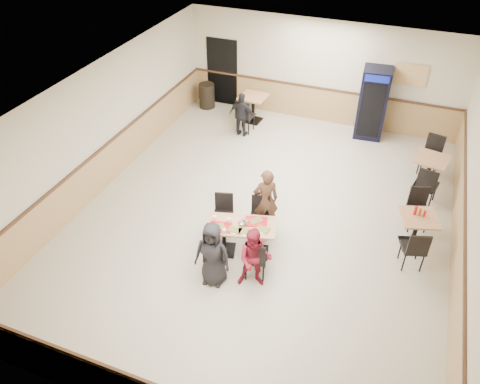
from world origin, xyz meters
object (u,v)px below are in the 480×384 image
at_px(diner_man_opposite, 266,200).
at_px(pepsi_cooler, 372,103).
at_px(back_table, 253,104).
at_px(side_table_near, 416,227).
at_px(diner_woman_left, 213,254).
at_px(side_table_far, 429,168).
at_px(trash_bin, 207,96).
at_px(lone_diner, 242,115).
at_px(main_table, 241,234).
at_px(diner_woman_right, 255,259).

relative_size(diner_man_opposite, pepsi_cooler, 0.75).
bearing_deg(back_table, side_table_near, -38.37).
relative_size(diner_woman_left, side_table_far, 1.54).
relative_size(pepsi_cooler, trash_bin, 2.59).
bearing_deg(lone_diner, side_table_far, 174.37).
bearing_deg(pepsi_cooler, side_table_near, -74.19).
height_order(main_table, lone_diner, lone_diner).
relative_size(main_table, diner_man_opposite, 1.00).
relative_size(lone_diner, trash_bin, 1.67).
relative_size(diner_woman_left, pepsi_cooler, 0.70).
distance_m(side_table_near, back_table, 6.34).
relative_size(diner_man_opposite, side_table_near, 1.66).
bearing_deg(diner_woman_left, lone_diner, 100.69).
bearing_deg(diner_woman_left, trash_bin, 110.61).
height_order(side_table_far, trash_bin, side_table_far).
bearing_deg(diner_woman_right, side_table_near, 21.38).
bearing_deg(pepsi_cooler, diner_man_opposite, -111.05).
bearing_deg(diner_woman_left, diner_woman_right, 10.45).
relative_size(diner_man_opposite, trash_bin, 1.94).
bearing_deg(side_table_far, main_table, -131.79).
bearing_deg(side_table_near, trash_bin, 147.19).
bearing_deg(main_table, side_table_near, 9.26).
relative_size(diner_woman_right, side_table_near, 1.47).
bearing_deg(main_table, pepsi_cooler, 58.86).
bearing_deg(lone_diner, diner_woman_right, 115.90).
height_order(main_table, pepsi_cooler, pepsi_cooler).
height_order(diner_man_opposite, back_table, diner_man_opposite).
height_order(lone_diner, side_table_near, lone_diner).
height_order(diner_man_opposite, lone_diner, diner_man_opposite).
distance_m(lone_diner, side_table_near, 5.81).
xyz_separation_m(main_table, side_table_near, (3.26, 1.49, 0.02)).
height_order(side_table_near, trash_bin, trash_bin).
bearing_deg(pepsi_cooler, diner_woman_right, -104.20).
distance_m(diner_woman_left, trash_bin, 7.41).
bearing_deg(diner_woman_left, back_table, 98.52).
bearing_deg(main_table, diner_woman_right, -67.62).
bearing_deg(main_table, diner_man_opposite, 62.10).
xyz_separation_m(lone_diner, pepsi_cooler, (3.36, 1.32, 0.35)).
bearing_deg(trash_bin, back_table, -11.79).
distance_m(main_table, diner_woman_right, 0.91).
height_order(lone_diner, pepsi_cooler, pepsi_cooler).
relative_size(side_table_far, pepsi_cooler, 0.45).
distance_m(side_table_near, trash_bin, 7.91).
xyz_separation_m(diner_woman_left, diner_man_opposite, (0.41, 1.83, 0.05)).
distance_m(diner_woman_right, pepsi_cooler, 6.63).
distance_m(main_table, side_table_near, 3.58).
relative_size(side_table_near, back_table, 1.10).
height_order(pepsi_cooler, trash_bin, pepsi_cooler).
relative_size(back_table, trash_bin, 1.06).
relative_size(diner_woman_left, diner_man_opposite, 0.93).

